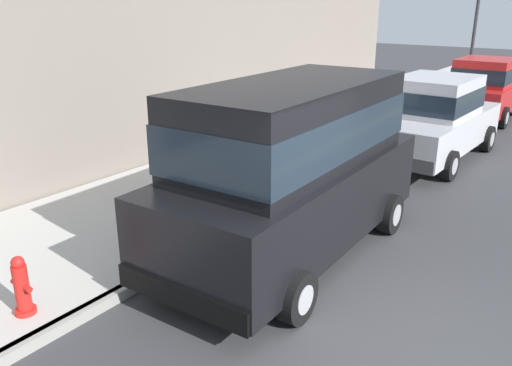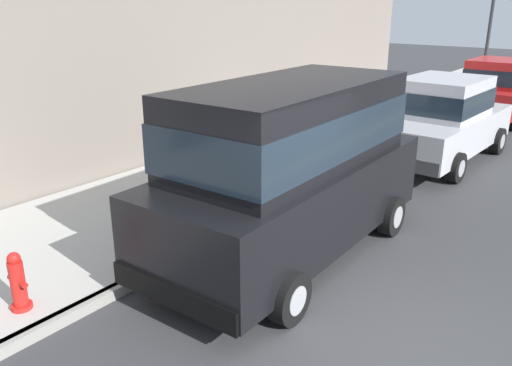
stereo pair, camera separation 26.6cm
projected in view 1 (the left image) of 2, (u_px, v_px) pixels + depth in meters
The scene contains 10 objects.
ground_plane at pixel (401, 343), 5.64m from camera, with size 80.00×80.00×0.00m, color #38383A.
curb at pixel (186, 257), 7.39m from camera, with size 0.16×64.00×0.14m, color gray.
sidewalk at pixel (104, 227), 8.38m from camera, with size 3.60×64.00×0.14m, color #B7B5AD.
car_black_van at pixel (293, 162), 7.24m from camera, with size 2.24×4.95×2.52m.
car_silver_sedan at pixel (434, 117), 11.98m from camera, with size 2.16×4.66×1.92m.
car_red_hatchback at pixel (484, 88), 16.11m from camera, with size 1.97×3.81×1.88m.
dog_black at pixel (215, 187), 9.12m from camera, with size 0.75×0.27×0.49m.
fire_hydrant at pixel (22, 287), 5.83m from camera, with size 0.34×0.24×0.72m.
street_lamp at pixel (476, 19), 18.73m from camera, with size 0.36×0.36×4.42m.
building_facade at pixel (198, 50), 12.38m from camera, with size 0.50×20.00×4.86m, color slate.
Camera 1 is at (1.49, -4.77, 3.53)m, focal length 36.27 mm.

